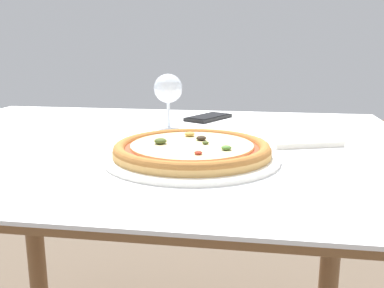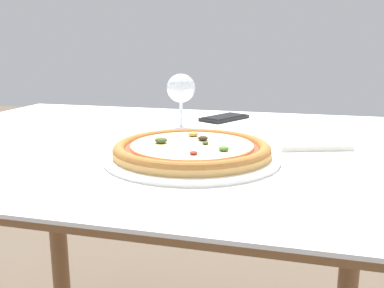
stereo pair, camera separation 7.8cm
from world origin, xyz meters
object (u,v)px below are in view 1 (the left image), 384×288
at_px(wine_glass_far_left, 168,90).
at_px(cell_phone, 208,117).
at_px(pizza_plate, 192,151).
at_px(dining_table, 144,183).

height_order(wine_glass_far_left, cell_phone, wine_glass_far_left).
xyz_separation_m(pizza_plate, cell_phone, (-0.02, 0.45, -0.01)).
xyz_separation_m(dining_table, pizza_plate, (0.14, -0.15, 0.12)).
bearing_deg(cell_phone, wine_glass_far_left, -119.91).
bearing_deg(cell_phone, dining_table, -110.72).
xyz_separation_m(pizza_plate, wine_glass_far_left, (-0.11, 0.30, 0.08)).
distance_m(pizza_plate, cell_phone, 0.45).
xyz_separation_m(wine_glass_far_left, cell_phone, (0.08, 0.15, -0.09)).
relative_size(dining_table, wine_glass_far_left, 8.70).
bearing_deg(dining_table, cell_phone, 69.28).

